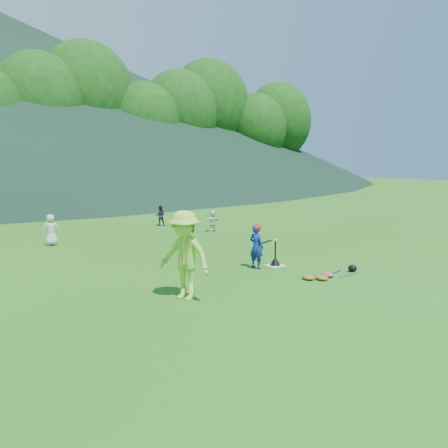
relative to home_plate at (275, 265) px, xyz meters
name	(u,v)px	position (x,y,z in m)	size (l,w,h in m)	color
ground	(275,266)	(0.00, 0.00, -0.01)	(120.00, 120.00, 0.00)	#275A14
home_plate	(275,265)	(0.00, 0.00, 0.00)	(0.45, 0.45, 0.02)	silver
baseball	(276,240)	(0.00, 0.00, 0.73)	(0.08, 0.08, 0.08)	white
batter_child	(256,247)	(-0.62, 0.09, 0.59)	(0.44, 0.29, 1.21)	navy
adult_coach	(184,255)	(-3.59, -1.12, 0.94)	(1.23, 0.71, 1.91)	#8FCC3C
fielder_a	(51,230)	(-4.37, 6.81, 0.54)	(0.54, 0.35, 1.10)	#BBBBBB
fielder_b	(160,216)	(0.93, 8.86, 0.46)	(0.45, 0.35, 0.93)	black
fielder_d	(213,221)	(1.91, 6.01, 0.45)	(0.85, 0.27, 0.92)	silver
batting_tee	(275,261)	(0.00, 0.00, 0.12)	(0.30, 0.30, 0.68)	black
batter_gear	(257,229)	(-0.60, 0.08, 1.08)	(0.72, 0.27, 0.57)	red
equipment_pile	(328,274)	(0.29, -1.69, 0.06)	(1.80, 0.56, 0.19)	olive
outfield_fence	(40,189)	(0.00, 28.00, 0.69)	(70.07, 0.08, 1.33)	gray
tree_line	(21,101)	(0.20, 33.83, 8.20)	(70.04, 11.40, 14.82)	#382314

